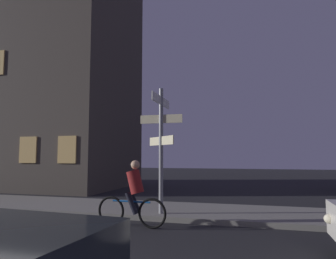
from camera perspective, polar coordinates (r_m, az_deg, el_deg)
sidewalk_kerb at (r=9.52m, az=-1.75°, el=-15.00°), size 40.00×2.59×0.14m
signpost at (r=8.49m, az=-1.32°, el=-1.64°), size 1.24×1.64×3.50m
cyclist at (r=7.55m, az=-6.61°, el=-12.37°), size 1.82×0.35×1.61m
building_left_block at (r=20.68m, az=-22.40°, el=18.78°), size 10.16×6.59×19.89m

